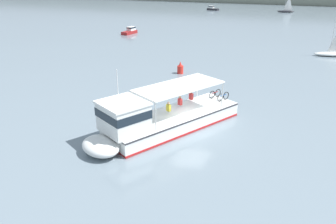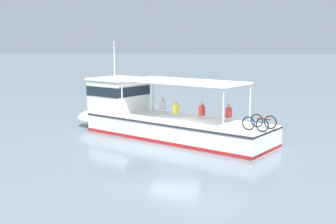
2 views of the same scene
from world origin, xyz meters
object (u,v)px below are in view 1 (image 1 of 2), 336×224
at_px(ferry_main, 157,120).
at_px(motorboat_off_bow, 130,31).
at_px(channel_buoy, 180,69).
at_px(sailboat_outer_anchorage, 286,10).
at_px(motorboat_horizon_east, 212,8).
at_px(sailboat_horizon_west, 333,52).

distance_m(ferry_main, motorboat_off_bow, 42.97).
bearing_deg(channel_buoy, sailboat_outer_anchorage, 84.23).
relative_size(ferry_main, sailboat_outer_anchorage, 2.34).
relative_size(motorboat_horizon_east, motorboat_off_bow, 1.02).
relative_size(sailboat_outer_anchorage, channel_buoy, 3.86).
distance_m(motorboat_off_bow, sailboat_horizon_west, 35.23).
bearing_deg(motorboat_off_bow, channel_buoy, -50.63).
distance_m(sailboat_horizon_west, channel_buoy, 23.06).
bearing_deg(channel_buoy, ferry_main, -76.41).
height_order(motorboat_horizon_east, channel_buoy, channel_buoy).
bearing_deg(motorboat_off_bow, ferry_main, -59.77).
distance_m(sailboat_outer_anchorage, motorboat_off_bow, 55.18).
xyz_separation_m(ferry_main, channel_buoy, (-3.69, 15.25, -0.45)).
bearing_deg(ferry_main, channel_buoy, 103.59).
relative_size(motorboat_horizon_east, channel_buoy, 2.73).
distance_m(motorboat_horizon_east, sailboat_horizon_west, 61.46).
bearing_deg(motorboat_off_bow, sailboat_horizon_west, -9.85).
xyz_separation_m(motorboat_horizon_east, sailboat_horizon_west, (31.00, -53.07, -0.00)).
bearing_deg(sailboat_outer_anchorage, ferry_main, -92.32).
bearing_deg(motorboat_off_bow, motorboat_horizon_east, 85.49).
bearing_deg(sailboat_horizon_west, channel_buoy, -136.60).
height_order(ferry_main, motorboat_horizon_east, ferry_main).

